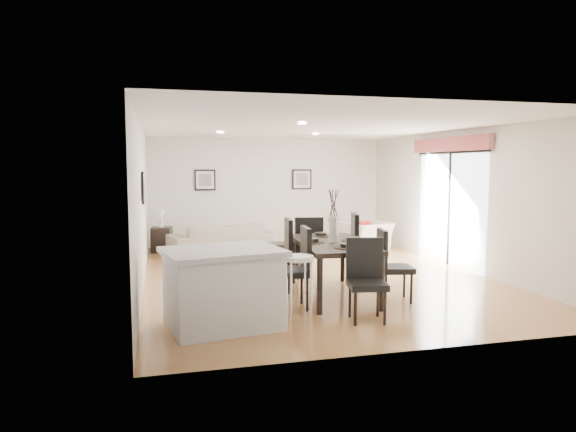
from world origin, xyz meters
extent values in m
plane|color=#B9824B|center=(0.00, 0.00, 0.00)|extent=(8.00, 8.00, 0.00)
cube|color=silver|center=(0.00, 4.00, 1.35)|extent=(6.00, 0.04, 2.70)
cube|color=silver|center=(0.00, -4.00, 1.35)|extent=(6.00, 0.04, 2.70)
cube|color=silver|center=(-3.00, 0.00, 1.35)|extent=(0.04, 8.00, 2.70)
cube|color=silver|center=(3.00, 0.00, 1.35)|extent=(0.04, 8.00, 2.70)
cube|color=white|center=(0.00, 0.00, 2.70)|extent=(6.00, 8.00, 0.02)
imported|color=gray|center=(-1.36, 2.74, 0.34)|extent=(2.47, 1.47, 0.68)
imported|color=beige|center=(2.01, 2.30, 0.34)|extent=(1.29, 1.21, 0.68)
imported|color=#425F28|center=(5.65, 1.58, 0.36)|extent=(0.53, 0.53, 0.72)
cube|color=black|center=(-0.15, -1.53, 0.81)|extent=(1.14, 2.08, 0.07)
cylinder|color=black|center=(-0.65, -2.44, 0.39)|extent=(0.08, 0.08, 0.77)
cylinder|color=black|center=(-0.52, -0.56, 0.39)|extent=(0.08, 0.08, 0.77)
cylinder|color=black|center=(0.22, -2.50, 0.39)|extent=(0.08, 0.08, 0.77)
cylinder|color=black|center=(0.35, -0.62, 0.39)|extent=(0.08, 0.08, 0.77)
cube|color=black|center=(-0.96, -2.04, 0.52)|extent=(0.56, 0.56, 0.09)
cube|color=black|center=(-0.73, -2.06, 0.84)|extent=(0.11, 0.52, 0.62)
cylinder|color=black|center=(-1.14, -1.82, 0.24)|extent=(0.04, 0.04, 0.47)
cylinder|color=black|center=(-0.74, -1.85, 0.24)|extent=(0.04, 0.04, 0.47)
cylinder|color=black|center=(-1.18, -2.22, 0.24)|extent=(0.04, 0.04, 0.47)
cylinder|color=black|center=(-0.78, -2.26, 0.24)|extent=(0.04, 0.04, 0.47)
cube|color=black|center=(-0.96, -1.03, 0.52)|extent=(0.57, 0.57, 0.09)
cube|color=black|center=(-0.73, -1.05, 0.85)|extent=(0.12, 0.53, 0.62)
cylinder|color=black|center=(-1.14, -0.80, 0.24)|extent=(0.04, 0.04, 0.48)
cylinder|color=black|center=(-0.73, -0.84, 0.24)|extent=(0.04, 0.04, 0.48)
cylinder|color=black|center=(-1.18, -1.21, 0.24)|extent=(0.04, 0.04, 0.48)
cylinder|color=black|center=(-0.78, -1.25, 0.24)|extent=(0.04, 0.04, 0.48)
cube|color=black|center=(0.66, -2.04, 0.48)|extent=(0.57, 0.57, 0.08)
cube|color=black|center=(0.45, -2.00, 0.78)|extent=(0.16, 0.48, 0.57)
cylinder|color=black|center=(0.81, -2.26, 0.22)|extent=(0.04, 0.04, 0.44)
cylinder|color=black|center=(0.44, -2.18, 0.22)|extent=(0.04, 0.04, 0.44)
cylinder|color=black|center=(0.88, -1.89, 0.22)|extent=(0.04, 0.04, 0.44)
cylinder|color=black|center=(0.51, -1.81, 0.22)|extent=(0.04, 0.04, 0.44)
cube|color=black|center=(0.66, -1.03, 0.55)|extent=(0.66, 0.66, 0.09)
cube|color=black|center=(0.43, -0.97, 0.89)|extent=(0.20, 0.55, 0.65)
cylinder|color=black|center=(0.81, -1.29, 0.25)|extent=(0.04, 0.04, 0.50)
cylinder|color=black|center=(0.40, -1.18, 0.25)|extent=(0.04, 0.04, 0.50)
cylinder|color=black|center=(0.92, -0.87, 0.25)|extent=(0.04, 0.04, 0.50)
cylinder|color=black|center=(0.50, -0.77, 0.25)|extent=(0.04, 0.04, 0.50)
cube|color=black|center=(-0.15, -2.88, 0.48)|extent=(0.56, 0.56, 0.08)
cube|color=black|center=(-0.11, -2.67, 0.78)|extent=(0.48, 0.15, 0.57)
cylinder|color=black|center=(-0.37, -3.03, 0.22)|extent=(0.04, 0.04, 0.44)
cylinder|color=black|center=(-0.30, -2.66, 0.22)|extent=(0.04, 0.04, 0.44)
cylinder|color=black|center=(0.00, -3.10, 0.22)|extent=(0.04, 0.04, 0.44)
cylinder|color=black|center=(0.07, -2.73, 0.22)|extent=(0.04, 0.04, 0.44)
cube|color=black|center=(-0.15, -0.18, 0.50)|extent=(0.59, 0.59, 0.09)
cube|color=black|center=(-0.20, -0.40, 0.81)|extent=(0.50, 0.17, 0.60)
cylinder|color=black|center=(0.08, -0.04, 0.23)|extent=(0.04, 0.04, 0.45)
cylinder|color=black|center=(0.00, -0.42, 0.23)|extent=(0.04, 0.04, 0.45)
cylinder|color=black|center=(-0.30, 0.05, 0.23)|extent=(0.04, 0.04, 0.45)
cylinder|color=black|center=(-0.38, -0.33, 0.23)|extent=(0.04, 0.04, 0.45)
cylinder|color=white|center=(-0.15, -1.53, 1.04)|extent=(0.13, 0.13, 0.39)
cylinder|color=black|center=(0.19, -1.53, 0.85)|extent=(0.38, 0.38, 0.01)
cylinder|color=black|center=(0.19, -1.53, 0.88)|extent=(0.20, 0.20, 0.06)
cylinder|color=black|center=(-0.15, -0.92, 0.85)|extent=(0.38, 0.38, 0.01)
cylinder|color=black|center=(-0.15, -0.92, 0.88)|extent=(0.20, 0.20, 0.06)
cylinder|color=black|center=(-0.49, -1.53, 0.85)|extent=(0.38, 0.38, 0.01)
cylinder|color=black|center=(-0.49, -1.53, 0.88)|extent=(0.20, 0.20, 0.06)
cylinder|color=black|center=(-0.15, -2.15, 0.85)|extent=(0.38, 0.38, 0.01)
cylinder|color=black|center=(-0.15, -2.15, 0.88)|extent=(0.20, 0.20, 0.06)
cube|color=black|center=(-0.18, 1.53, 0.19)|extent=(0.96, 0.61, 0.37)
cube|color=black|center=(-2.68, 3.28, 0.29)|extent=(0.51, 0.51, 0.58)
cylinder|color=white|center=(-2.68, 3.28, 0.67)|extent=(0.09, 0.09, 0.17)
cone|color=beige|center=(-2.68, 3.28, 0.86)|extent=(0.21, 0.21, 0.22)
cube|color=#9F1E14|center=(1.92, 2.20, 0.55)|extent=(0.35, 0.22, 0.33)
cube|color=silver|center=(-1.98, -2.66, 0.46)|extent=(1.45, 1.19, 0.92)
cube|color=#B2B2B4|center=(-1.98, -2.66, 0.95)|extent=(1.58, 1.32, 0.06)
cylinder|color=white|center=(-1.01, -2.66, 0.83)|extent=(0.39, 0.39, 0.06)
cylinder|color=silver|center=(-0.88, -2.53, 0.41)|extent=(0.03, 0.03, 0.83)
cylinder|color=silver|center=(-1.14, -2.53, 0.41)|extent=(0.03, 0.03, 0.83)
cylinder|color=silver|center=(-1.14, -2.79, 0.41)|extent=(0.03, 0.03, 0.83)
cylinder|color=silver|center=(-0.88, -2.79, 0.41)|extent=(0.03, 0.03, 0.83)
cube|color=black|center=(-1.60, 3.97, 1.65)|extent=(0.52, 0.03, 0.52)
cube|color=white|center=(-1.60, 3.97, 1.65)|extent=(0.44, 0.04, 0.44)
cube|color=#5B5B56|center=(-1.60, 3.97, 1.65)|extent=(0.30, 0.04, 0.30)
cube|color=black|center=(0.90, 3.97, 1.65)|extent=(0.52, 0.03, 0.52)
cube|color=white|center=(0.90, 3.97, 1.65)|extent=(0.44, 0.04, 0.44)
cube|color=#5B5B56|center=(0.90, 3.97, 1.65)|extent=(0.30, 0.04, 0.30)
cube|color=black|center=(-2.97, -0.20, 1.65)|extent=(0.03, 0.52, 0.52)
cube|color=white|center=(-2.97, -0.20, 1.65)|extent=(0.04, 0.44, 0.44)
cube|color=#5B5B56|center=(-2.97, -0.20, 1.65)|extent=(0.04, 0.30, 0.30)
cube|color=white|center=(2.98, 0.30, 1.12)|extent=(0.02, 2.40, 2.25)
cube|color=black|center=(2.96, 0.30, 1.12)|extent=(0.03, 0.05, 2.25)
cube|color=black|center=(2.96, 0.30, 2.27)|extent=(0.03, 2.50, 0.05)
cube|color=maroon|center=(2.92, 0.30, 2.43)|extent=(0.10, 2.70, 0.28)
plane|color=gray|center=(5.00, 0.30, 0.00)|extent=(6.00, 6.00, 0.00)
cube|color=brown|center=(6.05, 2.70, 1.00)|extent=(0.35, 0.35, 2.00)
camera|label=1|loc=(-2.73, -8.91, 2.00)|focal=32.00mm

